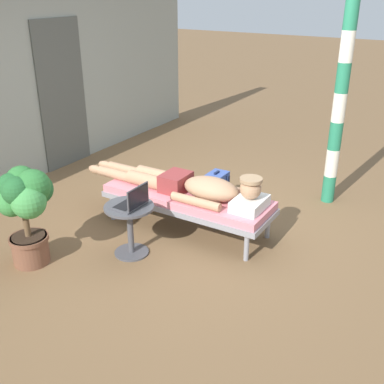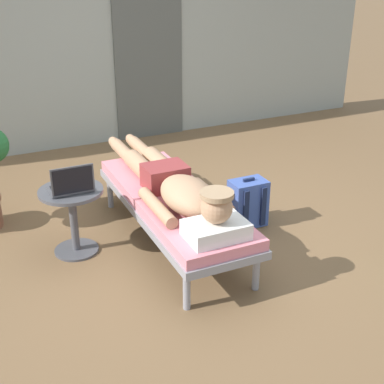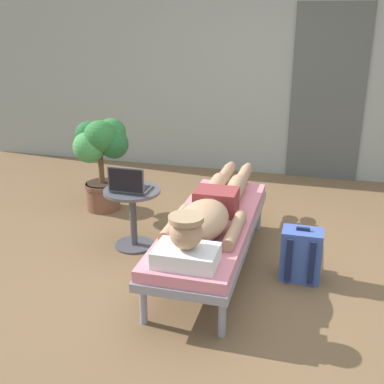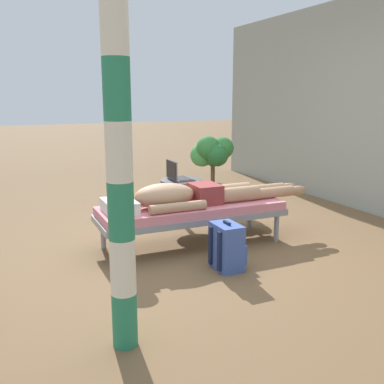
{
  "view_description": "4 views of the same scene",
  "coord_description": "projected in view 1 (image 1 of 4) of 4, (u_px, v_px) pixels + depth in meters",
  "views": [
    {
      "loc": [
        -3.97,
        -2.43,
        2.47
      ],
      "look_at": [
        -0.34,
        -0.22,
        0.55
      ],
      "focal_mm": 43.81,
      "sensor_mm": 36.0,
      "label": 1
    },
    {
      "loc": [
        -1.58,
        -3.49,
        2.17
      ],
      "look_at": [
        -0.03,
        -0.18,
        0.48
      ],
      "focal_mm": 50.38,
      "sensor_mm": 36.0,
      "label": 2
    },
    {
      "loc": [
        0.61,
        -3.35,
        1.9
      ],
      "look_at": [
        -0.34,
        0.15,
        0.56
      ],
      "focal_mm": 44.91,
      "sensor_mm": 36.0,
      "label": 3
    },
    {
      "loc": [
        3.73,
        -1.76,
        1.47
      ],
      "look_at": [
        0.02,
        -0.1,
        0.58
      ],
      "focal_mm": 41.43,
      "sensor_mm": 36.0,
      "label": 4
    }
  ],
  "objects": [
    {
      "name": "laptop",
      "position": [
        133.0,
        201.0,
        4.4
      ],
      "size": [
        0.31,
        0.24,
        0.23
      ],
      "color": "#4C4C51",
      "rests_on": "side_table"
    },
    {
      "name": "house_door_panel",
      "position": [
        62.0,
        95.0,
        6.55
      ],
      "size": [
        0.84,
        0.03,
        2.04
      ],
      "primitive_type": "cube",
      "color": "#545651",
      "rests_on": "ground"
    },
    {
      "name": "potted_plant",
      "position": [
        25.0,
        202.0,
        4.26
      ],
      "size": [
        0.53,
        0.55,
        0.95
      ],
      "color": "brown",
      "rests_on": "ground"
    },
    {
      "name": "ground_plane",
      "position": [
        191.0,
        222.0,
        5.26
      ],
      "size": [
        40.0,
        40.0,
        0.0
      ],
      "primitive_type": "plane",
      "color": "brown"
    },
    {
      "name": "backpack",
      "position": [
        216.0,
        189.0,
        5.61
      ],
      "size": [
        0.3,
        0.26,
        0.42
      ],
      "color": "#3F59A5",
      "rests_on": "ground"
    },
    {
      "name": "house_wall_back",
      "position": [
        6.0,
        80.0,
        5.85
      ],
      "size": [
        7.6,
        0.2,
        2.7
      ],
      "primitive_type": "cube",
      "color": "#999E93",
      "rests_on": "ground"
    },
    {
      "name": "side_table",
      "position": [
        130.0,
        221.0,
        4.52
      ],
      "size": [
        0.48,
        0.48,
        0.52
      ],
      "color": "#4C4C51",
      "rests_on": "ground"
    },
    {
      "name": "porch_post",
      "position": [
        339.0,
        107.0,
        5.3
      ],
      "size": [
        0.15,
        0.15,
        2.33
      ],
      "color": "#267F59",
      "rests_on": "ground"
    },
    {
      "name": "person_reclining",
      "position": [
        192.0,
        185.0,
        4.9
      ],
      "size": [
        0.53,
        2.17,
        0.33
      ],
      "color": "white",
      "rests_on": "lounge_chair"
    },
    {
      "name": "lounge_chair",
      "position": [
        187.0,
        199.0,
        5.0
      ],
      "size": [
        0.62,
        1.86,
        0.42
      ],
      "color": "gray",
      "rests_on": "ground"
    }
  ]
}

